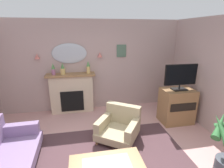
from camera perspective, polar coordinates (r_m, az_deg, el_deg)
wall_back at (r=5.12m, az=-6.74°, el=6.05°), size 6.23×0.10×2.64m
patterned_rug at (r=3.38m, az=-2.23°, el=-25.64°), size 3.20×2.40×0.01m
fireplace at (r=5.10m, az=-13.26°, el=-3.08°), size 1.36×0.36×1.16m
mantel_vase_right at (r=4.91m, az=-19.13°, el=4.76°), size 0.10×0.10×0.32m
mantel_vase_left at (r=4.89m, az=-16.20°, el=4.75°), size 0.13×0.13×0.33m
mantel_vase_centre at (r=4.86m, az=-7.97°, el=5.64°), size 0.10×0.10×0.36m
wall_mirror at (r=4.97m, az=-14.11°, el=9.90°), size 0.96×0.06×0.56m
wall_sconce_left at (r=5.05m, az=-23.86°, el=8.49°), size 0.14×0.14×0.14m
wall_sconce_right at (r=4.95m, az=-4.11°, el=9.76°), size 0.14×0.14×0.14m
framed_picture at (r=5.12m, az=3.17°, el=11.04°), size 0.28×0.03×0.36m
coffee_table at (r=2.79m, az=-1.74°, el=-26.20°), size 1.10×0.60×0.45m
armchair_by_coffee_table at (r=3.89m, az=2.49°, el=-13.69°), size 1.12×1.13×0.71m
tv_cabinet at (r=4.76m, az=20.85°, el=-6.85°), size 0.80×0.57×0.90m
tv_flatscreen at (r=4.49m, az=22.06°, el=2.37°), size 0.84×0.24×0.65m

